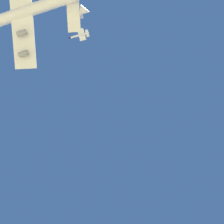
# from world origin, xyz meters

# --- Properties ---
(carrier_jet) EXTENTS (58.18, 65.41, 23.00)m
(carrier_jet) POSITION_xyz_m (2.11, 132.36, 148.44)
(carrier_jet) COLOR white
(chase_jet_lead) EXTENTS (13.49, 12.09, 4.00)m
(chase_jet_lead) POSITION_xyz_m (-3.84, 102.98, 183.44)
(chase_jet_lead) COLOR silver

